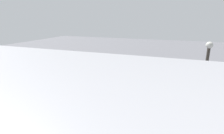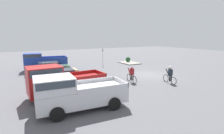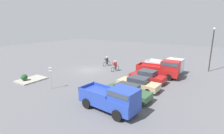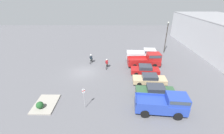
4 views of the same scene
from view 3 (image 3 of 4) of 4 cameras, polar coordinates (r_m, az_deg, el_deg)
name	(u,v)px [view 3 (image 3 of 4)]	position (r m, az deg, el deg)	size (l,w,h in m)	color
ground_plane	(90,70)	(27.02, -7.35, -0.95)	(80.00, 80.00, 0.00)	#56565B
pickup_truck_0	(167,65)	(26.45, 17.45, 0.62)	(2.58, 5.41, 2.12)	silver
pickup_truck_1	(162,69)	(23.83, 15.99, -0.50)	(2.33, 5.52, 2.32)	maroon
sedan_0	(147,76)	(21.64, 11.50, -3.00)	(2.18, 4.41, 1.45)	maroon
sedan_1	(138,83)	(19.16, 8.60, -5.24)	(2.04, 4.59, 1.36)	tan
sedan_2	(127,91)	(16.75, 4.88, -7.96)	(2.12, 4.69, 1.38)	#2D5133
pickup_truck_2	(112,98)	(14.24, 0.08, -10.13)	(2.50, 5.31, 2.19)	#233D9E
cyclist_0	(115,66)	(26.04, 1.04, 0.38)	(1.84, 0.51, 1.63)	black
cyclist_1	(107,61)	(29.23, -1.68, 2.00)	(1.77, 0.50, 1.64)	black
fire_lane_sign	(51,75)	(19.97, -19.41, -2.56)	(0.15, 0.28, 2.54)	#9E9EA3
lamppost	(212,46)	(29.06, 29.85, 5.94)	(0.36, 0.36, 6.39)	#2D2823
curb_island	(31,80)	(24.25, -24.83, -3.77)	(3.31, 2.36, 0.15)	gray
shrub	(24,77)	(23.95, -26.75, -3.04)	(0.78, 0.78, 0.78)	#1E4C23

